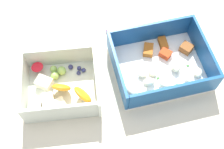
{
  "coord_description": "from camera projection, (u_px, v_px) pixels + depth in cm",
  "views": [
    {
      "loc": [
        -8.79,
        -27.94,
        58.82
      ],
      "look_at": [
        -1.13,
        1.41,
        4.0
      ],
      "focal_mm": 46.55,
      "sensor_mm": 36.0,
      "label": 1
    }
  ],
  "objects": [
    {
      "name": "pasta_container",
      "position": [
        161.0,
        64.0,
        0.64
      ],
      "size": [
        20.45,
        16.87,
        6.34
      ],
      "rotation": [
        0.0,
        0.0,
        -0.02
      ],
      "color": "white",
      "rests_on": "table_surface"
    },
    {
      "name": "candy_bar",
      "position": [
        121.0,
        28.0,
        0.71
      ],
      "size": [
        7.33,
        3.67,
        1.2
      ],
      "primitive_type": "cube",
      "rotation": [
        0.0,
        0.0,
        0.19
      ],
      "color": "#51197A",
      "rests_on": "table_surface"
    },
    {
      "name": "fruit_bowl",
      "position": [
        60.0,
        87.0,
        0.61
      ],
      "size": [
        17.41,
        15.85,
        6.22
      ],
      "rotation": [
        0.0,
        0.0,
        -0.14
      ],
      "color": "silver",
      "rests_on": "table_surface"
    },
    {
      "name": "table_surface",
      "position": [
        118.0,
        85.0,
        0.65
      ],
      "size": [
        80.0,
        80.0,
        2.0
      ],
      "primitive_type": "cube",
      "color": "beige",
      "rests_on": "ground"
    }
  ]
}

